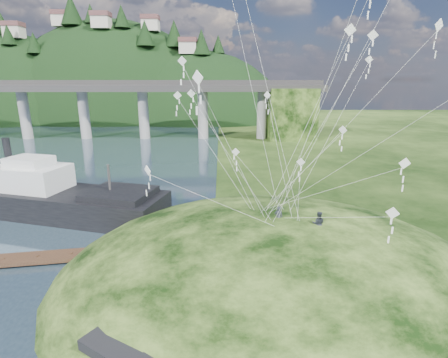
{
  "coord_description": "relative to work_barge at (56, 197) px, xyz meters",
  "views": [
    {
      "loc": [
        3.76,
        -22.51,
        15.14
      ],
      "look_at": [
        4.0,
        6.0,
        7.0
      ],
      "focal_mm": 28.0,
      "sensor_mm": 36.0,
      "label": 1
    }
  ],
  "objects": [
    {
      "name": "ground",
      "position": [
        15.27,
        -15.64,
        -2.18
      ],
      "size": [
        320.0,
        320.0,
        0.0
      ],
      "primitive_type": "plane",
      "color": "black",
      "rests_on": "ground"
    },
    {
      "name": "grass_hill",
      "position": [
        23.27,
        -13.64,
        -3.68
      ],
      "size": [
        36.0,
        32.0,
        13.0
      ],
      "color": "black",
      "rests_on": "ground"
    },
    {
      "name": "bridge",
      "position": [
        -11.19,
        54.43,
        7.52
      ],
      "size": [
        160.0,
        11.0,
        15.0
      ],
      "color": "#2D2B2B",
      "rests_on": "ground"
    },
    {
      "name": "far_ridge",
      "position": [
        -28.31,
        106.54,
        -9.62
      ],
      "size": [
        153.0,
        70.0,
        94.5
      ],
      "color": "black",
      "rests_on": "ground"
    },
    {
      "name": "work_barge",
      "position": [
        0.0,
        0.0,
        0.0
      ],
      "size": [
        25.79,
        13.2,
        8.71
      ],
      "color": "black",
      "rests_on": "ground"
    },
    {
      "name": "wooden_dock",
      "position": [
        5.95,
        -10.64,
        -1.78
      ],
      "size": [
        12.83,
        3.99,
        0.91
      ],
      "color": "#352115",
      "rests_on": "ground"
    },
    {
      "name": "kite_flyers",
      "position": [
        25.42,
        -14.06,
        3.68
      ],
      "size": [
        3.68,
        1.82,
        1.89
      ],
      "color": "#262A33",
      "rests_on": "ground"
    },
    {
      "name": "kite_swarm",
      "position": [
        24.84,
        -12.12,
        13.36
      ],
      "size": [
        19.44,
        17.41,
        21.64
      ],
      "color": "white",
      "rests_on": "ground"
    }
  ]
}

